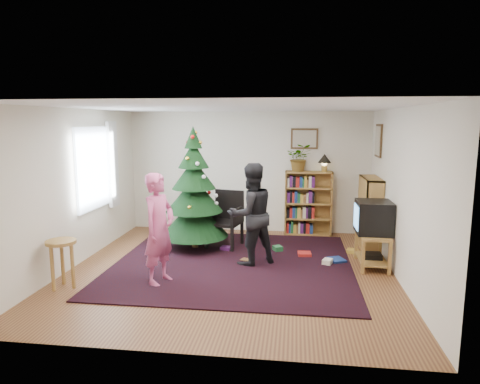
# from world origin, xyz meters

# --- Properties ---
(floor) EXTENTS (5.00, 5.00, 0.00)m
(floor) POSITION_xyz_m (0.00, 0.00, 0.00)
(floor) COLOR brown
(floor) RESTS_ON ground
(ceiling) EXTENTS (5.00, 5.00, 0.00)m
(ceiling) POSITION_xyz_m (0.00, 0.00, 2.50)
(ceiling) COLOR white
(ceiling) RESTS_ON wall_back
(wall_back) EXTENTS (5.00, 0.02, 2.50)m
(wall_back) POSITION_xyz_m (0.00, 2.50, 1.25)
(wall_back) COLOR silver
(wall_back) RESTS_ON floor
(wall_front) EXTENTS (5.00, 0.02, 2.50)m
(wall_front) POSITION_xyz_m (0.00, -2.50, 1.25)
(wall_front) COLOR silver
(wall_front) RESTS_ON floor
(wall_left) EXTENTS (0.02, 5.00, 2.50)m
(wall_left) POSITION_xyz_m (-2.50, 0.00, 1.25)
(wall_left) COLOR silver
(wall_left) RESTS_ON floor
(wall_right) EXTENTS (0.02, 5.00, 2.50)m
(wall_right) POSITION_xyz_m (2.50, 0.00, 1.25)
(wall_right) COLOR silver
(wall_right) RESTS_ON floor
(rug) EXTENTS (3.80, 3.60, 0.02)m
(rug) POSITION_xyz_m (0.00, 0.30, 0.01)
(rug) COLOR black
(rug) RESTS_ON floor
(window_pane) EXTENTS (0.04, 1.20, 1.40)m
(window_pane) POSITION_xyz_m (-2.47, 0.60, 1.50)
(window_pane) COLOR silver
(window_pane) RESTS_ON wall_left
(curtain) EXTENTS (0.06, 0.35, 1.60)m
(curtain) POSITION_xyz_m (-2.43, 1.30, 1.50)
(curtain) COLOR silver
(curtain) RESTS_ON wall_left
(picture_back) EXTENTS (0.55, 0.03, 0.42)m
(picture_back) POSITION_xyz_m (1.15, 2.48, 1.95)
(picture_back) COLOR #4C3319
(picture_back) RESTS_ON wall_back
(picture_right) EXTENTS (0.03, 0.50, 0.60)m
(picture_right) POSITION_xyz_m (2.48, 1.75, 1.95)
(picture_right) COLOR #4C3319
(picture_right) RESTS_ON wall_right
(christmas_tree) EXTENTS (1.22, 1.22, 2.22)m
(christmas_tree) POSITION_xyz_m (-0.82, 1.07, 0.92)
(christmas_tree) COLOR #3F2816
(christmas_tree) RESTS_ON rug
(bookshelf_back) EXTENTS (0.95, 0.30, 1.30)m
(bookshelf_back) POSITION_xyz_m (1.25, 2.34, 0.66)
(bookshelf_back) COLOR olive
(bookshelf_back) RESTS_ON floor
(bookshelf_right) EXTENTS (0.30, 0.95, 1.30)m
(bookshelf_right) POSITION_xyz_m (2.34, 1.51, 0.66)
(bookshelf_right) COLOR olive
(bookshelf_right) RESTS_ON floor
(tv_stand) EXTENTS (0.45, 0.81, 0.55)m
(tv_stand) POSITION_xyz_m (2.22, 0.45, 0.32)
(tv_stand) COLOR olive
(tv_stand) RESTS_ON floor
(crt_tv) EXTENTS (0.54, 0.59, 0.51)m
(crt_tv) POSITION_xyz_m (2.22, 0.45, 0.81)
(crt_tv) COLOR black
(crt_tv) RESTS_ON tv_stand
(armchair) EXTENTS (0.68, 0.68, 1.03)m
(armchair) POSITION_xyz_m (-0.29, 1.31, 0.56)
(armchair) COLOR black
(armchair) RESTS_ON rug
(stool) EXTENTS (0.41, 0.41, 0.68)m
(stool) POSITION_xyz_m (-2.20, -1.02, 0.53)
(stool) COLOR olive
(stool) RESTS_ON floor
(person_standing) EXTENTS (0.55, 0.67, 1.59)m
(person_standing) POSITION_xyz_m (-0.91, -0.67, 0.80)
(person_standing) COLOR #C64F84
(person_standing) RESTS_ON rug
(person_by_chair) EXTENTS (1.01, 0.97, 1.65)m
(person_by_chair) POSITION_xyz_m (0.29, 0.33, 0.83)
(person_by_chair) COLOR black
(person_by_chair) RESTS_ON rug
(potted_plant) EXTENTS (0.51, 0.44, 0.55)m
(potted_plant) POSITION_xyz_m (1.05, 2.34, 1.58)
(potted_plant) COLOR gray
(potted_plant) RESTS_ON bookshelf_back
(table_lamp) EXTENTS (0.27, 0.27, 0.36)m
(table_lamp) POSITION_xyz_m (1.55, 2.34, 1.54)
(table_lamp) COLOR #A57F33
(table_lamp) RESTS_ON bookshelf_back
(floor_clutter) EXTENTS (2.44, 0.92, 0.08)m
(floor_clutter) POSITION_xyz_m (1.01, 0.78, 0.04)
(floor_clutter) COLOR #A51E19
(floor_clutter) RESTS_ON rug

